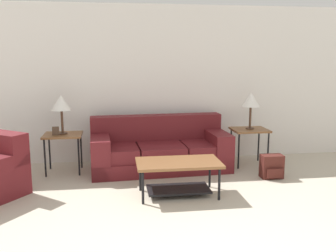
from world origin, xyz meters
name	(u,v)px	position (x,y,z in m)	size (l,w,h in m)	color
wall_back	(157,84)	(0.00, 4.46, 1.30)	(9.02, 0.06, 2.60)	white
couch	(160,150)	(-0.03, 3.85, 0.29)	(2.17, 1.03, 0.82)	maroon
coffee_table	(178,170)	(0.07, 2.66, 0.33)	(1.06, 0.59, 0.45)	brown
side_table_left	(63,138)	(-1.51, 3.87, 0.54)	(0.57, 0.48, 0.60)	brown
side_table_right	(250,133)	(1.45, 3.87, 0.54)	(0.57, 0.48, 0.60)	brown
table_lamp_left	(61,104)	(-1.51, 3.87, 1.06)	(0.29, 0.29, 0.59)	#472D1E
table_lamp_right	(251,101)	(1.45, 3.87, 1.06)	(0.29, 0.29, 0.59)	#472D1E
backpack	(272,167)	(1.54, 3.16, 0.17)	(0.31, 0.27, 0.34)	#4C1E19
picture_frame	(56,131)	(-1.60, 3.79, 0.66)	(0.10, 0.04, 0.13)	#4C3828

